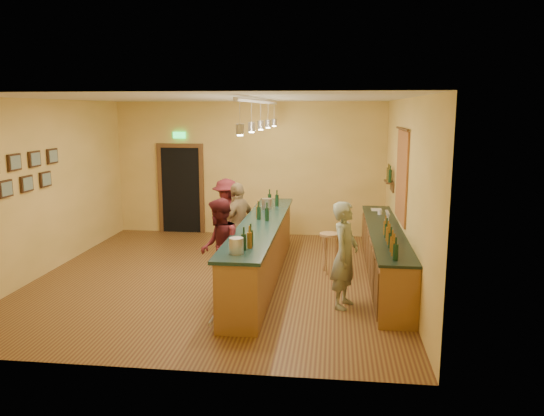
# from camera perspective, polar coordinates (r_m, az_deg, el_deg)

# --- Properties ---
(floor) EXTENTS (7.00, 7.00, 0.00)m
(floor) POSITION_cam_1_polar(r_m,az_deg,el_deg) (9.79, -5.70, -7.41)
(floor) COLOR #532A17
(floor) RESTS_ON ground
(ceiling) EXTENTS (6.50, 7.00, 0.02)m
(ceiling) POSITION_cam_1_polar(r_m,az_deg,el_deg) (9.32, -6.07, 11.66)
(ceiling) COLOR silver
(ceiling) RESTS_ON wall_back
(wall_back) EXTENTS (6.50, 0.02, 3.20)m
(wall_back) POSITION_cam_1_polar(r_m,az_deg,el_deg) (12.83, -2.46, 4.23)
(wall_back) COLOR gold
(wall_back) RESTS_ON floor
(wall_front) EXTENTS (6.50, 0.02, 3.20)m
(wall_front) POSITION_cam_1_polar(r_m,az_deg,el_deg) (6.11, -13.05, -3.06)
(wall_front) COLOR gold
(wall_front) RESTS_ON floor
(wall_left) EXTENTS (0.02, 7.00, 3.20)m
(wall_left) POSITION_cam_1_polar(r_m,az_deg,el_deg) (10.61, -23.28, 2.05)
(wall_left) COLOR gold
(wall_left) RESTS_ON floor
(wall_right) EXTENTS (0.02, 7.00, 3.20)m
(wall_right) POSITION_cam_1_polar(r_m,az_deg,el_deg) (9.27, 14.13, 1.48)
(wall_right) COLOR gold
(wall_right) RESTS_ON floor
(doorway) EXTENTS (1.15, 0.09, 2.48)m
(doorway) POSITION_cam_1_polar(r_m,az_deg,el_deg) (13.24, -9.75, 2.22)
(doorway) COLOR black
(doorway) RESTS_ON wall_back
(tapestry) EXTENTS (0.03, 1.40, 1.60)m
(tapestry) POSITION_cam_1_polar(r_m,az_deg,el_deg) (9.63, 13.79, 3.32)
(tapestry) COLOR maroon
(tapestry) RESTS_ON wall_right
(bottle_shelf) EXTENTS (0.17, 0.55, 0.54)m
(bottle_shelf) POSITION_cam_1_polar(r_m,az_deg,el_deg) (11.12, 12.53, 3.35)
(bottle_shelf) COLOR #4C3716
(bottle_shelf) RESTS_ON wall_right
(picture_grid) EXTENTS (0.06, 2.20, 0.70)m
(picture_grid) POSITION_cam_1_polar(r_m,az_deg,el_deg) (9.91, -25.37, 3.40)
(picture_grid) COLOR #382111
(picture_grid) RESTS_ON wall_left
(back_counter) EXTENTS (0.60, 4.55, 1.27)m
(back_counter) POSITION_cam_1_polar(r_m,az_deg,el_deg) (9.64, 12.04, -4.86)
(back_counter) COLOR olive
(back_counter) RESTS_ON floor
(tasting_bar) EXTENTS (0.73, 5.10, 1.38)m
(tasting_bar) POSITION_cam_1_polar(r_m,az_deg,el_deg) (9.48, -1.18, -4.14)
(tasting_bar) COLOR olive
(tasting_bar) RESTS_ON floor
(pendant_track) EXTENTS (0.11, 4.60, 0.50)m
(pendant_track) POSITION_cam_1_polar(r_m,az_deg,el_deg) (9.17, -1.23, 10.38)
(pendant_track) COLOR silver
(pendant_track) RESTS_ON ceiling
(bartender) EXTENTS (0.56, 0.69, 1.65)m
(bartender) POSITION_cam_1_polar(r_m,az_deg,el_deg) (8.19, 7.84, -5.02)
(bartender) COLOR gray
(bartender) RESTS_ON floor
(customer_a) EXTENTS (0.77, 0.90, 1.61)m
(customer_a) POSITION_cam_1_polar(r_m,az_deg,el_deg) (8.63, -5.67, -4.29)
(customer_a) COLOR #59191E
(customer_a) RESTS_ON floor
(customer_b) EXTENTS (0.76, 1.04, 1.64)m
(customer_b) POSITION_cam_1_polar(r_m,az_deg,el_deg) (10.28, -3.61, -1.78)
(customer_b) COLOR #997A51
(customer_b) RESTS_ON floor
(customer_c) EXTENTS (0.92, 1.17, 1.60)m
(customer_c) POSITION_cam_1_polar(r_m,az_deg,el_deg) (11.18, -4.87, -0.90)
(customer_c) COLOR #59191E
(customer_c) RESTS_ON floor
(bar_stool) EXTENTS (0.37, 0.37, 0.76)m
(bar_stool) POSITION_cam_1_polar(r_m,az_deg,el_deg) (9.90, 6.17, -3.53)
(bar_stool) COLOR olive
(bar_stool) RESTS_ON floor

